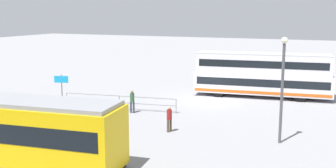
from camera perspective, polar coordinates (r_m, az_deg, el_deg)
name	(u,v)px	position (r m, az deg, el deg)	size (l,w,h in m)	color
ground_plane	(207,101)	(33.89, 5.49, -2.32)	(160.00, 160.00, 0.00)	gray
double_decker_bus	(262,75)	(35.76, 13.04, 1.28)	(11.67, 3.81, 3.79)	silver
pedestrian_near_railing	(132,100)	(29.58, -5.04, -2.25)	(0.36, 0.35, 1.66)	#33384C
pedestrian_crossing	(169,117)	(24.85, 0.18, -4.69)	(0.43, 0.43, 1.61)	#4C3F2D
pedestrian_railing	(119,100)	(30.68, -6.84, -2.23)	(8.76, 1.27, 1.08)	gray
info_sign	(61,83)	(34.12, -14.71, 0.15)	(1.16, 0.35, 2.24)	slate
street_lamp	(282,81)	(23.10, 15.75, 0.40)	(0.36, 0.36, 5.93)	#4C4C51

